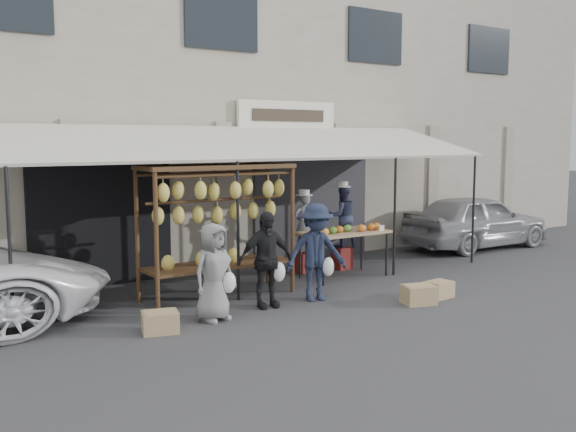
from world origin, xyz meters
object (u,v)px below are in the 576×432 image
(banana_rack, at_px, (218,205))
(crate_near_b, at_px, (439,290))
(customer_left, at_px, (214,272))
(produce_table, at_px, (345,233))
(vendor_left, at_px, (304,223))
(customer_mid, at_px, (266,260))
(customer_right, at_px, (316,252))
(crate_near_a, at_px, (419,295))
(crate_far, at_px, (160,322))
(vendor_right, at_px, (342,216))
(sedan, at_px, (476,221))

(banana_rack, distance_m, crate_near_b, 3.96)
(banana_rack, relative_size, customer_left, 1.80)
(produce_table, relative_size, customer_left, 1.18)
(customer_left, bearing_deg, produce_table, 6.01)
(vendor_left, height_order, customer_mid, vendor_left)
(crate_near_b, bearing_deg, customer_right, 151.15)
(crate_near_a, height_order, crate_far, crate_near_a)
(crate_near_a, bearing_deg, customer_left, 162.28)
(customer_left, height_order, customer_right, customer_right)
(vendor_right, relative_size, crate_near_a, 2.51)
(banana_rack, relative_size, vendor_right, 2.04)
(vendor_left, height_order, sedan, vendor_left)
(crate_far, bearing_deg, crate_near_a, -12.37)
(crate_near_a, xyz_separation_m, crate_near_b, (0.59, 0.12, -0.02))
(crate_near_b, bearing_deg, produce_table, 98.14)
(customer_mid, xyz_separation_m, crate_near_a, (2.15, -1.23, -0.61))
(produce_table, distance_m, crate_near_a, 2.36)
(customer_left, distance_m, customer_right, 1.94)
(customer_mid, relative_size, crate_near_b, 3.36)
(vendor_right, height_order, sedan, vendor_right)
(customer_right, bearing_deg, produce_table, 51.97)
(produce_table, xyz_separation_m, customer_right, (-1.53, -1.11, -0.07))
(customer_mid, distance_m, crate_far, 2.05)
(banana_rack, bearing_deg, produce_table, 0.72)
(crate_far, bearing_deg, customer_right, 4.62)
(crate_near_a, bearing_deg, sedan, 31.10)
(vendor_left, relative_size, customer_right, 0.74)
(produce_table, bearing_deg, sedan, 9.91)
(vendor_left, distance_m, crate_near_a, 3.15)
(customer_mid, distance_m, sedan, 7.47)
(banana_rack, relative_size, vendor_left, 2.19)
(crate_near_b, bearing_deg, crate_far, 170.53)
(produce_table, distance_m, crate_near_b, 2.26)
(crate_near_a, bearing_deg, customer_right, 137.82)
(banana_rack, relative_size, crate_near_a, 5.13)
(vendor_right, bearing_deg, customer_right, 58.64)
(produce_table, bearing_deg, vendor_left, 116.53)
(banana_rack, height_order, customer_mid, banana_rack)
(customer_left, bearing_deg, crate_near_b, -26.77)
(customer_mid, bearing_deg, banana_rack, 115.21)
(customer_left, xyz_separation_m, sedan, (8.26, 2.06, -0.05))
(banana_rack, xyz_separation_m, customer_right, (1.22, -1.07, -0.76))
(vendor_right, distance_m, customer_left, 4.39)
(sedan, bearing_deg, produce_table, 101.94)
(vendor_right, xyz_separation_m, customer_mid, (-2.91, -1.69, -0.33))
(customer_left, xyz_separation_m, customer_right, (1.94, 0.11, 0.08))
(banana_rack, bearing_deg, crate_far, -141.12)
(banana_rack, xyz_separation_m, vendor_right, (3.22, 0.72, -0.48))
(crate_near_a, bearing_deg, crate_near_b, 11.11)
(crate_near_a, bearing_deg, vendor_right, 75.38)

